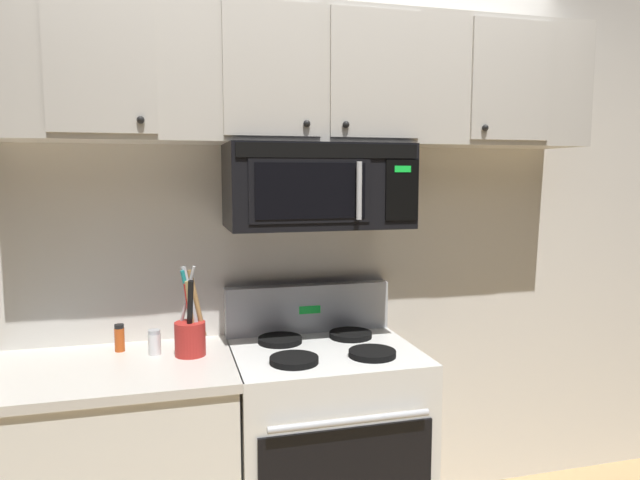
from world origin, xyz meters
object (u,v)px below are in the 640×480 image
(salt_shaker, at_px, (154,342))
(over_range_microwave, at_px, (317,186))
(stove_range, at_px, (324,448))
(utensil_crock_red, at_px, (190,331))
(spice_jar, at_px, (120,338))

(salt_shaker, bearing_deg, over_range_microwave, 0.77)
(stove_range, distance_m, salt_shaker, 0.84)
(utensil_crock_red, distance_m, spice_jar, 0.31)
(over_range_microwave, relative_size, spice_jar, 6.74)
(stove_range, distance_m, utensil_crock_red, 0.76)
(over_range_microwave, xyz_separation_m, utensil_crock_red, (-0.54, -0.06, -0.57))
(stove_range, height_order, utensil_crock_red, utensil_crock_red)
(utensil_crock_red, xyz_separation_m, spice_jar, (-0.28, 0.13, -0.04))
(utensil_crock_red, distance_m, salt_shaker, 0.16)
(stove_range, xyz_separation_m, salt_shaker, (-0.68, 0.11, 0.48))
(stove_range, relative_size, spice_jar, 9.93)
(utensil_crock_red, height_order, spice_jar, utensil_crock_red)
(over_range_microwave, xyz_separation_m, spice_jar, (-0.82, 0.07, -0.62))
(over_range_microwave, xyz_separation_m, salt_shaker, (-0.68, -0.01, -0.63))
(stove_range, xyz_separation_m, over_range_microwave, (-0.00, 0.12, 1.11))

